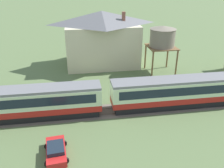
{
  "coord_description": "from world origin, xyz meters",
  "views": [
    {
      "loc": [
        -8.41,
        -26.02,
        16.24
      ],
      "look_at": [
        -3.76,
        3.51,
        2.34
      ],
      "focal_mm": 38.0,
      "sensor_mm": 36.0,
      "label": 1
    }
  ],
  "objects": [
    {
      "name": "railway_track",
      "position": [
        -4.7,
        0.22,
        0.01
      ],
      "size": [
        141.77,
        3.6,
        0.04
      ],
      "color": "#665B51",
      "rests_on": "ground_plane"
    },
    {
      "name": "passenger_train",
      "position": [
        -4.76,
        0.22,
        2.24
      ],
      "size": [
        74.3,
        2.89,
        4.03
      ],
      "color": "#AD1E19",
      "rests_on": "ground_plane"
    },
    {
      "name": "station_house_grey_roof",
      "position": [
        -3.39,
        18.16,
        5.25
      ],
      "size": [
        14.44,
        9.66,
        10.21
      ],
      "color": "beige",
      "rests_on": "ground_plane"
    },
    {
      "name": "ground_plane",
      "position": [
        0.0,
        0.0,
        0.0
      ],
      "size": [
        600.0,
        600.0,
        0.0
      ],
      "primitive_type": "plane",
      "color": "#566B42"
    },
    {
      "name": "water_tower",
      "position": [
        6.4,
        12.36,
        6.4
      ],
      "size": [
        4.8,
        4.8,
        8.34
      ],
      "color": "brown",
      "rests_on": "ground_plane"
    },
    {
      "name": "parked_car_red",
      "position": [
        -10.98,
        -7.23,
        0.61
      ],
      "size": [
        2.52,
        4.28,
        1.26
      ],
      "rotation": [
        0.0,
        0.0,
        1.67
      ],
      "color": "red",
      "rests_on": "ground_plane"
    }
  ]
}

